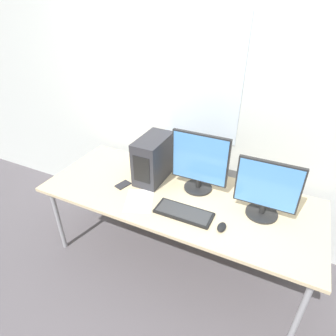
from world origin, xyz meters
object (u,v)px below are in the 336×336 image
cell_phone (123,185)px  pc_tower (153,159)px  monitor_main (200,163)px  mouse (222,227)px  keyboard (184,213)px  monitor_right_near (267,190)px

cell_phone → pc_tower: bearing=66.1°
monitor_main → mouse: (0.32, -0.38, -0.24)m
mouse → cell_phone: size_ratio=0.74×
pc_tower → keyboard: size_ratio=0.94×
monitor_right_near → monitor_main: bearing=169.2°
keyboard → cell_phone: 0.63m
cell_phone → monitor_main: bearing=37.3°
mouse → cell_phone: mouse is taller
pc_tower → keyboard: 0.58m
pc_tower → mouse: (0.73, -0.36, -0.18)m
monitor_right_near → cell_phone: 1.17m
mouse → monitor_right_near: bearing=50.9°
monitor_right_near → pc_tower: bearing=174.8°
pc_tower → monitor_right_near: 0.96m
pc_tower → monitor_main: bearing=2.2°
monitor_right_near → keyboard: size_ratio=1.04×
monitor_right_near → mouse: bearing=-129.1°
cell_phone → monitor_right_near: bearing=22.3°
pc_tower → keyboard: pc_tower is taller
monitor_main → cell_phone: bearing=-158.3°
monitor_right_near → keyboard: bearing=-154.5°
keyboard → mouse: (0.30, -0.03, 0.00)m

